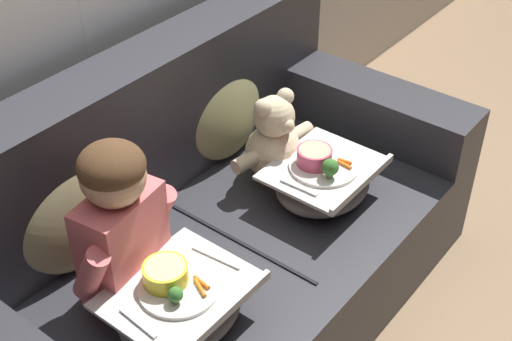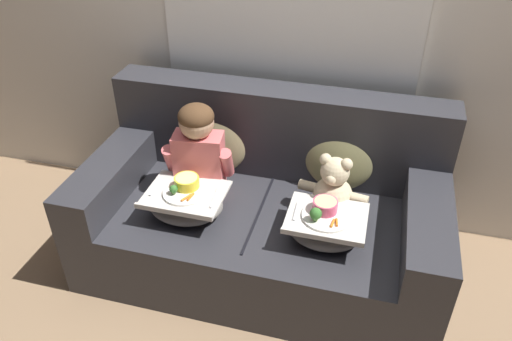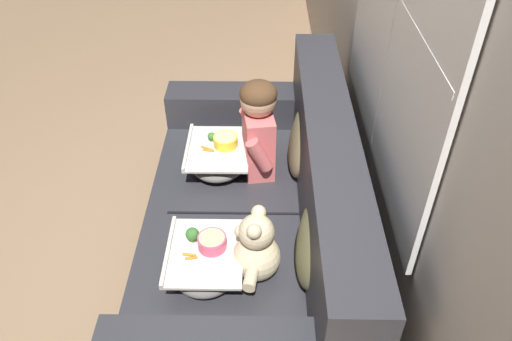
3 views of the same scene
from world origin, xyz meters
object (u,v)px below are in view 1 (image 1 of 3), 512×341
(throw_pillow_behind_teddy, at_px, (223,107))
(child_figure, at_px, (119,216))
(couch, at_px, (206,242))
(throw_pillow_behind_child, at_px, (69,207))
(lap_tray_teddy, at_px, (323,180))
(teddy_bear, at_px, (274,143))
(lap_tray_child, at_px, (180,303))

(throw_pillow_behind_teddy, height_order, child_figure, child_figure)
(couch, bearing_deg, throw_pillow_behind_child, 148.81)
(couch, bearing_deg, throw_pillow_behind_teddy, 31.19)
(lap_tray_teddy, bearing_deg, couch, 147.53)
(couch, relative_size, teddy_bear, 5.10)
(child_figure, bearing_deg, lap_tray_child, -90.17)
(child_figure, xyz_separation_m, teddy_bear, (0.73, -0.00, -0.15))
(teddy_bear, xyz_separation_m, lap_tray_child, (-0.73, -0.21, -0.07))
(throw_pillow_behind_child, bearing_deg, teddy_bear, -18.21)
(couch, xyz_separation_m, lap_tray_child, (-0.37, -0.23, 0.16))
(throw_pillow_behind_teddy, xyz_separation_m, lap_tray_teddy, (-0.00, -0.45, -0.12))
(couch, xyz_separation_m, lap_tray_teddy, (0.36, -0.23, 0.16))
(teddy_bear, distance_m, lap_tray_teddy, 0.22)
(teddy_bear, bearing_deg, lap_tray_teddy, -90.21)
(child_figure, distance_m, teddy_bear, 0.74)
(throw_pillow_behind_child, xyz_separation_m, child_figure, (0.00, -0.24, 0.09))
(couch, bearing_deg, child_figure, -177.63)
(couch, relative_size, throw_pillow_behind_child, 4.31)
(couch, distance_m, lap_tray_teddy, 0.46)
(throw_pillow_behind_teddy, bearing_deg, teddy_bear, -90.18)
(lap_tray_child, bearing_deg, couch, 32.19)
(throw_pillow_behind_child, distance_m, lap_tray_teddy, 0.87)
(throw_pillow_behind_teddy, xyz_separation_m, lap_tray_child, (-0.73, -0.45, -0.13))
(couch, relative_size, throw_pillow_behind_teddy, 4.61)
(throw_pillow_behind_teddy, bearing_deg, lap_tray_child, -148.31)
(throw_pillow_behind_teddy, bearing_deg, lap_tray_teddy, -90.19)
(couch, distance_m, lap_tray_child, 0.46)
(lap_tray_child, bearing_deg, child_figure, 89.83)
(throw_pillow_behind_teddy, xyz_separation_m, teddy_bear, (-0.00, -0.24, -0.06))
(child_figure, relative_size, teddy_bear, 1.43)
(throw_pillow_behind_child, distance_m, teddy_bear, 0.77)
(throw_pillow_behind_teddy, bearing_deg, throw_pillow_behind_child, 180.00)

